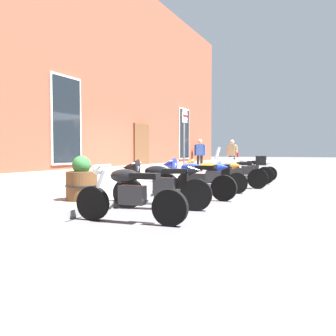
% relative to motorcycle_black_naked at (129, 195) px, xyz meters
% --- Properties ---
extents(ground_plane, '(140.00, 140.00, 0.00)m').
position_rel_motorcycle_black_naked_xyz_m(ground_plane, '(4.80, 1.12, -0.49)').
color(ground_plane, '#4C4C4F').
extents(sidewalk, '(26.98, 2.70, 0.16)m').
position_rel_motorcycle_black_naked_xyz_m(sidewalk, '(4.80, 2.47, -0.41)').
color(sidewalk, slate).
rests_on(sidewalk, ground_plane).
extents(lane_stripe, '(26.98, 0.12, 0.01)m').
position_rel_motorcycle_black_naked_xyz_m(lane_stripe, '(4.80, -2.08, -0.48)').
color(lane_stripe, silver).
rests_on(lane_stripe, ground_plane).
extents(brick_pub_facade, '(20.98, 5.34, 7.59)m').
position_rel_motorcycle_black_naked_xyz_m(brick_pub_facade, '(4.80, 6.44, 3.30)').
color(brick_pub_facade, brown).
rests_on(brick_pub_facade, ground_plane).
extents(motorcycle_black_naked, '(0.62, 2.05, 0.99)m').
position_rel_motorcycle_black_naked_xyz_m(motorcycle_black_naked, '(0.00, 0.00, 0.00)').
color(motorcycle_black_naked, black).
rests_on(motorcycle_black_naked, ground_plane).
extents(motorcycle_black_sport, '(0.76, 2.07, 1.05)m').
position_rel_motorcycle_black_naked_xyz_m(motorcycle_black_sport, '(1.45, 0.20, 0.08)').
color(motorcycle_black_sport, black).
rests_on(motorcycle_black_sport, ground_plane).
extents(motorcycle_blue_sport, '(0.62, 2.14, 1.06)m').
position_rel_motorcycle_black_naked_xyz_m(motorcycle_blue_sport, '(3.19, 0.16, 0.09)').
color(motorcycle_blue_sport, black).
rests_on(motorcycle_blue_sport, ground_plane).
extents(motorcycle_orange_sport, '(0.75, 2.03, 1.03)m').
position_rel_motorcycle_black_naked_xyz_m(motorcycle_orange_sport, '(4.69, 0.22, 0.08)').
color(motorcycle_orange_sport, black).
rests_on(motorcycle_orange_sport, ground_plane).
extents(motorcycle_silver_touring, '(0.69, 2.09, 1.36)m').
position_rel_motorcycle_black_naked_xyz_m(motorcycle_silver_touring, '(6.38, -0.22, 0.08)').
color(motorcycle_silver_touring, black).
rests_on(motorcycle_silver_touring, ground_plane).
extents(motorcycle_grey_naked, '(0.62, 2.01, 1.00)m').
position_rel_motorcycle_black_naked_xyz_m(motorcycle_grey_naked, '(8.08, -0.04, 0.01)').
color(motorcycle_grey_naked, black).
rests_on(motorcycle_grey_naked, ground_plane).
extents(motorcycle_white_sport, '(0.63, 1.99, 0.98)m').
position_rel_motorcycle_black_naked_xyz_m(motorcycle_white_sport, '(9.56, 0.13, 0.06)').
color(motorcycle_white_sport, black).
rests_on(motorcycle_white_sport, ground_plane).
extents(pedestrian_blue_top, '(0.35, 0.54, 1.71)m').
position_rel_motorcycle_black_naked_xyz_m(pedestrian_blue_top, '(12.30, 3.41, 0.64)').
color(pedestrian_blue_top, black).
rests_on(pedestrian_blue_top, sidewalk).
extents(pedestrian_tan_coat, '(0.25, 0.66, 1.67)m').
position_rel_motorcycle_black_naked_xyz_m(pedestrian_tan_coat, '(13.04, 1.88, 0.61)').
color(pedestrian_tan_coat, '#2D3351').
rests_on(pedestrian_tan_coat, sidewalk).
extents(parking_sign, '(0.36, 0.07, 2.49)m').
position_rel_motorcycle_black_naked_xyz_m(parking_sign, '(5.81, 1.49, 1.28)').
color(parking_sign, '#4C4C51').
rests_on(parking_sign, sidewalk).
extents(barrel_planter, '(0.70, 0.70, 0.96)m').
position_rel_motorcycle_black_naked_xyz_m(barrel_planter, '(0.98, 1.83, 0.07)').
color(barrel_planter, brown).
rests_on(barrel_planter, sidewalk).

